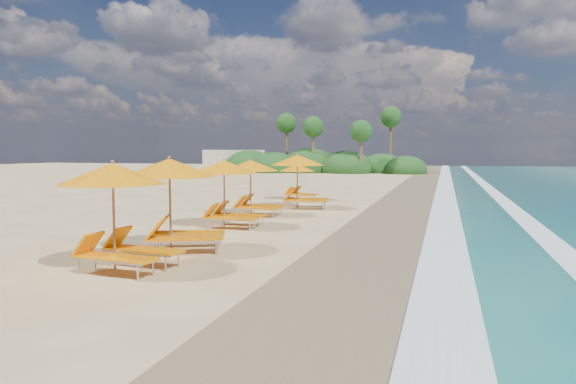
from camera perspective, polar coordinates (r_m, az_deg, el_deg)
ground at (r=19.25m, az=-0.00°, el=-3.56°), size 160.00×160.00×0.00m
wet_sand at (r=18.51m, az=11.97°, el=-3.97°), size 4.00×160.00×0.01m
surf_foam at (r=18.49m, az=20.36°, el=-4.09°), size 4.00×160.00×0.01m
station_0 at (r=12.44m, az=-17.72°, el=-1.74°), size 2.85×2.68×2.49m
station_1 at (r=14.48m, az=-11.90°, el=-0.59°), size 3.32×3.27×2.57m
station_2 at (r=18.68m, az=-6.40°, el=0.37°), size 2.66×2.47×2.43m
station_3 at (r=21.92m, az=-3.62°, el=0.93°), size 2.62×2.44×2.39m
station_4 at (r=24.69m, az=1.48°, el=1.59°), size 3.09×2.95×2.58m
station_5 at (r=28.85m, az=1.26°, el=1.38°), size 2.50×2.42×2.02m
treeline at (r=65.63m, az=3.09°, el=3.00°), size 25.80×8.80×9.74m
beach_building at (r=71.74m, az=-5.86°, el=3.43°), size 7.00×5.00×2.80m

